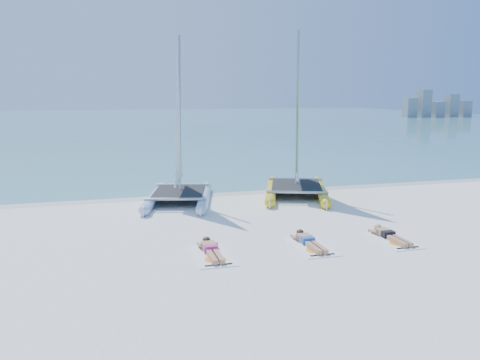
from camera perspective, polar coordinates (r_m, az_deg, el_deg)
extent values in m
plane|color=white|center=(15.35, 4.58, -5.53)|extent=(140.00, 140.00, 0.00)
cube|color=#70ABBA|center=(77.16, -11.52, 7.09)|extent=(140.00, 115.00, 0.01)
cube|color=silver|center=(20.46, -0.62, -1.44)|extent=(140.00, 1.40, 0.01)
cube|color=gray|center=(92.61, 19.97, 8.28)|extent=(2.00, 2.00, 3.50)
cube|color=gray|center=(94.34, 21.50, 8.67)|extent=(2.00, 2.00, 5.00)
cube|color=gray|center=(96.18, 22.91, 7.94)|extent=(2.00, 2.00, 2.80)
cube|color=gray|center=(98.03, 24.34, 8.28)|extent=(2.00, 2.00, 4.20)
cube|color=gray|center=(99.97, 25.65, 7.86)|extent=(2.00, 2.00, 3.00)
cylinder|color=#AFC8E6|center=(18.85, -10.41, -2.05)|extent=(1.46, 4.41, 0.39)
cone|color=#AFC8E6|center=(21.22, -9.37, -0.62)|extent=(0.50, 0.64, 0.37)
cylinder|color=#AFC8E6|center=(18.63, -4.37, -2.05)|extent=(1.46, 4.41, 0.39)
cone|color=#AFC8E6|center=(21.03, -4.01, -0.61)|extent=(0.50, 0.64, 0.37)
cube|color=black|center=(18.67, -7.42, -1.37)|extent=(2.45, 2.84, 0.03)
cylinder|color=#ADAFB4|center=(19.08, -7.38, 8.14)|extent=(0.37, 1.16, 6.12)
cylinder|color=yellow|center=(19.85, 3.84, -1.24)|extent=(2.01, 4.54, 0.41)
cone|color=yellow|center=(22.39, 3.99, 0.09)|extent=(0.58, 0.70, 0.39)
cylinder|color=yellow|center=(19.92, 9.86, -1.33)|extent=(2.01, 4.54, 0.41)
cone|color=yellow|center=(22.45, 9.33, 0.01)|extent=(0.58, 0.70, 0.39)
cube|color=black|center=(19.81, 6.87, -0.61)|extent=(2.78, 3.11, 0.03)
cylinder|color=#ADAFB4|center=(20.30, 7.00, 8.80)|extent=(0.52, 1.19, 6.45)
cube|color=white|center=(12.55, -3.37, -9.16)|extent=(1.00, 1.85, 0.02)
cube|color=tan|center=(12.91, -3.78, -8.08)|extent=(0.36, 0.55, 0.17)
cube|color=#C82F8C|center=(12.72, -3.59, -8.34)|extent=(0.37, 0.22, 0.17)
cube|color=tan|center=(12.18, -3.01, -9.39)|extent=(0.31, 0.85, 0.13)
sphere|color=tan|center=(13.24, -4.10, -7.42)|extent=(0.21, 0.21, 0.21)
ellipsoid|color=#382114|center=(13.24, -4.11, -7.24)|extent=(0.22, 0.24, 0.15)
cube|color=white|center=(13.37, 8.65, -8.02)|extent=(1.00, 1.85, 0.02)
cube|color=tan|center=(13.71, 7.93, -7.05)|extent=(0.36, 0.55, 0.17)
cube|color=blue|center=(13.53, 8.27, -7.27)|extent=(0.37, 0.22, 0.17)
cube|color=tan|center=(13.02, 9.32, -8.19)|extent=(0.31, 0.85, 0.13)
sphere|color=tan|center=(14.02, 7.34, -6.46)|extent=(0.21, 0.21, 0.21)
ellipsoid|color=#382114|center=(14.02, 7.33, -6.29)|extent=(0.22, 0.24, 0.15)
cube|color=white|center=(14.48, 18.07, -6.97)|extent=(1.00, 1.85, 0.02)
cube|color=tan|center=(14.80, 17.19, -6.11)|extent=(0.36, 0.55, 0.17)
cube|color=black|center=(14.63, 17.61, -6.29)|extent=(0.37, 0.22, 0.17)
cube|color=tan|center=(14.17, 18.91, -7.09)|extent=(0.31, 0.85, 0.13)
sphere|color=tan|center=(15.09, 16.45, -5.59)|extent=(0.21, 0.21, 0.21)
ellipsoid|color=#E6B76C|center=(15.08, 16.43, -5.44)|extent=(0.22, 0.24, 0.15)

